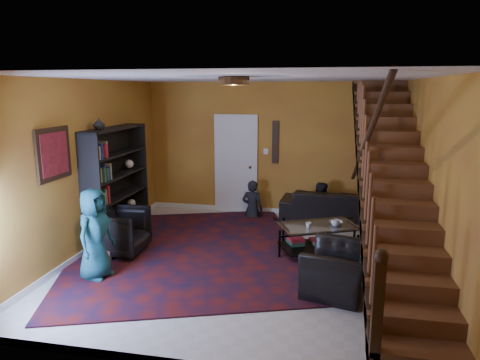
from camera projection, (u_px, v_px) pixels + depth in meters
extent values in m
plane|color=beige|center=(245.00, 260.00, 6.74)|extent=(5.50, 5.50, 0.00)
plane|color=gold|center=(268.00, 149.00, 9.09)|extent=(5.20, 0.00, 5.20)
plane|color=gold|center=(189.00, 231.00, 3.81)|extent=(5.20, 0.00, 5.20)
plane|color=gold|center=(88.00, 167.00, 6.94)|extent=(0.00, 5.50, 5.50)
plane|color=gold|center=(428.00, 180.00, 5.96)|extent=(0.00, 5.50, 5.50)
plane|color=white|center=(245.00, 78.00, 6.16)|extent=(5.50, 5.50, 0.00)
cube|color=silver|center=(267.00, 210.00, 9.36)|extent=(5.20, 0.02, 0.10)
cube|color=silver|center=(94.00, 246.00, 7.21)|extent=(0.02, 5.50, 0.10)
cube|color=gold|center=(392.00, 184.00, 6.06)|extent=(0.95, 4.92, 2.83)
cube|color=black|center=(359.00, 177.00, 6.13)|extent=(0.04, 5.02, 3.02)
cylinder|color=black|center=(363.00, 146.00, 6.03)|extent=(0.07, 4.20, 2.44)
cube|color=black|center=(377.00, 317.00, 4.00)|extent=(0.10, 0.10, 1.10)
cube|color=black|center=(118.00, 184.00, 7.56)|extent=(0.35, 1.80, 2.00)
cube|color=black|center=(120.00, 217.00, 7.68)|extent=(0.35, 1.72, 0.03)
cube|color=black|center=(117.00, 175.00, 7.52)|extent=(0.35, 1.72, 0.03)
cube|color=silver|center=(236.00, 165.00, 9.27)|extent=(0.82, 0.05, 2.05)
cube|color=maroon|center=(54.00, 154.00, 5.99)|extent=(0.04, 0.74, 0.74)
cube|color=black|center=(275.00, 142.00, 9.01)|extent=(0.14, 0.03, 0.90)
cylinder|color=#3F2814|center=(234.00, 81.00, 5.40)|extent=(0.40, 0.40, 0.10)
cube|color=#4E110E|center=(189.00, 250.00, 7.12)|extent=(4.94, 5.27, 0.02)
imported|color=black|center=(339.00, 206.00, 8.59)|extent=(2.35, 1.06, 0.67)
imported|color=black|center=(120.00, 231.00, 6.95)|extent=(0.85, 0.83, 0.75)
imported|color=black|center=(339.00, 270.00, 5.61)|extent=(1.05, 1.14, 0.63)
imported|color=black|center=(252.00, 209.00, 9.01)|extent=(0.49, 0.35, 1.24)
imported|color=black|center=(319.00, 212.00, 8.75)|extent=(0.63, 0.50, 1.26)
imported|color=#1A5564|center=(95.00, 234.00, 5.98)|extent=(0.50, 0.69, 1.31)
cube|color=black|center=(279.00, 244.00, 6.77)|extent=(0.04, 0.04, 0.47)
cube|color=black|center=(357.00, 249.00, 6.55)|extent=(0.04, 0.04, 0.47)
cube|color=black|center=(283.00, 231.00, 7.42)|extent=(0.04, 0.04, 0.47)
cube|color=black|center=(354.00, 235.00, 7.19)|extent=(0.04, 0.04, 0.47)
cube|color=black|center=(318.00, 246.00, 7.00)|extent=(1.37, 1.11, 0.02)
cube|color=silver|center=(319.00, 226.00, 6.93)|extent=(1.45, 1.19, 0.02)
imported|color=#999999|center=(335.00, 223.00, 6.88)|extent=(0.16, 0.16, 0.10)
imported|color=#999999|center=(308.00, 225.00, 6.80)|extent=(0.12, 0.12, 0.09)
imported|color=#999999|center=(336.00, 223.00, 6.98)|extent=(0.25, 0.25, 0.05)
imported|color=#999999|center=(99.00, 124.00, 6.85)|extent=(0.18, 0.18, 0.19)
cylinder|color=red|center=(107.00, 256.00, 6.65)|extent=(0.16, 0.16, 0.17)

